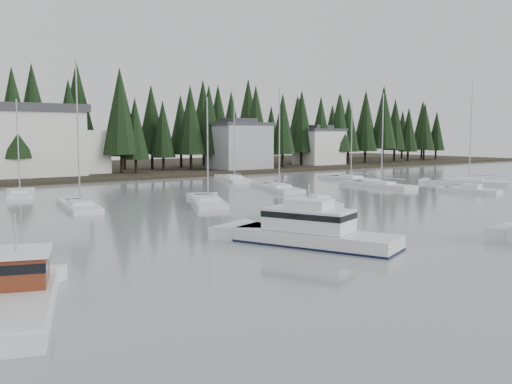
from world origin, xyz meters
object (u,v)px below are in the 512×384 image
Objects in this scene: sailboat_8 at (234,180)px; house_east_b at (319,146)px; harbor_inn at (10,141)px; sailboat_4 at (469,183)px; sailboat_6 at (208,204)px; sailboat_2 at (279,190)px; sailboat_0 at (351,180)px; sailboat_1 at (381,187)px; runabout_2 at (471,191)px; sailboat_7 at (80,208)px; sailboat_5 at (20,196)px; runabout_1 at (320,204)px; lobster_boat_brown at (11,302)px; cabin_cruiser_center at (313,235)px; house_east_a at (239,145)px.

house_east_b is at bearing -39.86° from sailboat_8.
sailboat_4 is (49.19, -45.43, -5.70)m from harbor_inn.
sailboat_6 is (-41.12, 2.23, -0.03)m from sailboat_4.
sailboat_4 is at bearing -89.57° from sailboat_2.
sailboat_0 is 10.48m from sailboat_1.
sailboat_0 is 1.79× the size of runabout_2.
sailboat_2 is at bearing -73.23° from sailboat_7.
harbor_inn is 2.62× the size of sailboat_5.
lobster_boat_brown is at bearing 136.00° from runabout_1.
sailboat_8 is (42.45, 46.69, -0.42)m from lobster_boat_brown.
lobster_boat_brown is at bearing 179.73° from sailboat_5.
sailboat_8 reaches higher than cabin_cruiser_center.
sailboat_6 reaches higher than cabin_cruiser_center.
sailboat_7 is at bearing 61.27° from runabout_2.
sailboat_5 is at bearing 86.23° from sailboat_2.
sailboat_5 is (-45.16, 6.93, 0.00)m from sailboat_0.
sailboat_7 is at bearing -140.45° from house_east_a.
house_east_b is 0.88× the size of cabin_cruiser_center.
sailboat_4 is (13.33, -4.15, 0.01)m from sailboat_1.
house_east_b is 1.54× the size of runabout_1.
runabout_1 is (-44.77, -48.35, -4.27)m from house_east_b.
house_east_a is 0.72× the size of sailboat_4.
house_east_a reaches higher than runabout_1.
house_east_a is 0.74× the size of sailboat_7.
sailboat_4 reaches higher than house_east_b.
sailboat_2 is at bearing 45.34° from sailboat_4.
sailboat_2 is at bearing -30.78° from lobster_boat_brown.
house_east_a is at bearing -20.87° from lobster_boat_brown.
runabout_1 is (-6.40, -14.25, 0.07)m from sailboat_2.
sailboat_2 reaches higher than sailboat_5.
sailboat_1 reaches higher than runabout_2.
sailboat_5 is at bearing 90.21° from sailboat_0.
sailboat_5 reaches higher than cabin_cruiser_center.
sailboat_0 reaches higher than house_east_b.
house_east_b is 0.75× the size of sailboat_1.
sailboat_8 is 30.85m from runabout_1.
sailboat_6 is at bearing 118.67° from sailboat_0.
sailboat_0 reaches higher than lobster_boat_brown.
sailboat_0 is (37.82, 33.28, -0.61)m from cabin_cruiser_center.
house_east_a is at bearing -50.79° from sailboat_5.
sailboat_8 is (23.82, 43.49, -0.60)m from cabin_cruiser_center.
sailboat_7 reaches higher than sailboat_8.
sailboat_8 reaches higher than sailboat_0.
harbor_inn is 25.92m from sailboat_5.
cabin_cruiser_center is 19.94m from runabout_1.
house_east_a is 48.75m from sailboat_5.
sailboat_6 is (13.12, -18.43, -0.01)m from sailboat_5.
sailboat_8 is at bearing -14.12° from sailboat_6.
house_east_a is 36.35m from sailboat_2.
cabin_cruiser_center is at bearing -133.12° from house_east_b.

